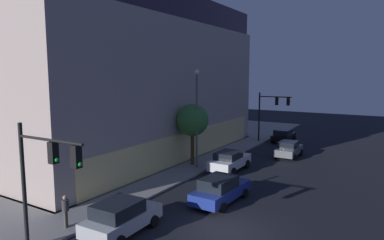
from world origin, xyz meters
name	(u,v)px	position (x,y,z in m)	size (l,w,h in m)	color
ground_plane	(226,231)	(0.00, 0.00, 0.00)	(120.00, 120.00, 0.00)	black
modern_building	(77,78)	(11.19, 23.93, 7.58)	(29.18, 29.88, 15.29)	#4C4C51
traffic_light_near_corner	(44,168)	(-6.47, 5.32, 4.12)	(0.35, 3.95, 5.76)	black
traffic_light_far_corner	(271,107)	(23.74, 5.63, 4.18)	(0.53, 3.78, 5.74)	black
street_lamp_sidewalk	(197,107)	(9.39, 7.29, 5.31)	(0.44, 0.44, 8.25)	#5A5A5A
sidewalk_tree	(192,120)	(9.97, 8.06, 4.05)	(2.79, 2.79, 5.33)	#50351E
pedestrian_waiting	(65,208)	(-4.16, 7.11, 1.17)	(0.36, 0.36, 1.71)	#4C473D
car_silver	(121,217)	(-2.94, 4.43, 0.86)	(4.29, 2.30, 1.70)	#B7BABF
car_blue	(220,189)	(3.47, 2.07, 0.84)	(4.85, 2.27, 1.68)	navy
car_white	(230,161)	(10.30, 4.64, 0.87)	(4.69, 2.14, 1.67)	silver
car_grey	(289,149)	(17.64, 1.75, 0.80)	(4.10, 1.98, 1.59)	slate
car_black	(283,135)	(25.02, 4.48, 0.79)	(4.22, 2.15, 1.53)	black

